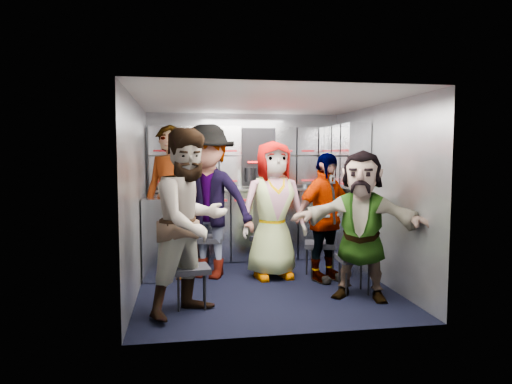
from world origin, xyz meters
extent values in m
plane|color=black|center=(0.00, 0.00, 0.00)|extent=(3.00, 3.00, 0.00)
cube|color=gray|center=(0.00, 1.50, 1.05)|extent=(2.80, 0.04, 2.10)
cube|color=gray|center=(-1.40, 0.00, 1.05)|extent=(0.04, 3.00, 2.10)
cube|color=gray|center=(1.40, 0.00, 1.05)|extent=(0.04, 3.00, 2.10)
cube|color=silver|center=(0.00, 0.00, 2.10)|extent=(2.80, 3.00, 0.02)
cube|color=#9DA1AC|center=(0.00, 1.29, 0.49)|extent=(2.68, 0.38, 0.99)
cube|color=#9DA1AC|center=(-1.19, 0.56, 0.49)|extent=(0.38, 0.76, 0.99)
cube|color=silver|center=(0.00, 1.29, 1.01)|extent=(2.68, 0.42, 0.03)
cube|color=#9DA1AC|center=(0.00, 1.35, 1.49)|extent=(2.68, 0.28, 0.82)
cube|color=#9DA1AC|center=(1.25, 0.70, 1.49)|extent=(0.28, 1.00, 0.82)
cube|color=#9DA1AC|center=(1.25, 0.60, 0.50)|extent=(0.28, 1.20, 1.00)
cube|color=maroon|center=(0.00, 1.09, 0.88)|extent=(2.60, 0.02, 0.03)
cube|color=black|center=(-0.83, -0.67, 0.38)|extent=(0.38, 0.37, 0.05)
cylinder|color=black|center=(-0.96, -0.78, 0.18)|extent=(0.02, 0.02, 0.36)
cylinder|color=black|center=(-0.71, -0.78, 0.18)|extent=(0.02, 0.02, 0.36)
cylinder|color=black|center=(-0.96, -0.56, 0.18)|extent=(0.02, 0.02, 0.36)
cylinder|color=black|center=(-0.71, -0.56, 0.18)|extent=(0.02, 0.02, 0.36)
cube|color=black|center=(-0.61, 0.61, 0.44)|extent=(0.46, 0.44, 0.06)
cylinder|color=black|center=(-0.76, 0.49, 0.21)|extent=(0.03, 0.03, 0.42)
cylinder|color=black|center=(-0.46, 0.49, 0.21)|extent=(0.03, 0.03, 0.42)
cylinder|color=black|center=(-0.76, 0.74, 0.21)|extent=(0.03, 0.03, 0.42)
cylinder|color=black|center=(-0.46, 0.74, 0.21)|extent=(0.03, 0.03, 0.42)
cube|color=black|center=(0.18, 0.47, 0.44)|extent=(0.50, 0.49, 0.06)
cylinder|color=black|center=(0.04, 0.35, 0.21)|extent=(0.03, 0.03, 0.42)
cylinder|color=black|center=(0.33, 0.35, 0.21)|extent=(0.03, 0.03, 0.42)
cylinder|color=black|center=(0.04, 0.60, 0.21)|extent=(0.03, 0.03, 0.42)
cylinder|color=black|center=(0.33, 0.60, 0.21)|extent=(0.03, 0.03, 0.42)
cube|color=black|center=(0.76, 0.23, 0.40)|extent=(0.44, 0.43, 0.06)
cylinder|color=black|center=(0.63, 0.11, 0.19)|extent=(0.02, 0.02, 0.38)
cylinder|color=black|center=(0.89, 0.11, 0.19)|extent=(0.02, 0.02, 0.38)
cylinder|color=black|center=(0.63, 0.34, 0.19)|extent=(0.02, 0.02, 0.38)
cylinder|color=black|center=(0.89, 0.34, 0.19)|extent=(0.02, 0.02, 0.38)
cube|color=black|center=(0.93, -0.48, 0.38)|extent=(0.36, 0.34, 0.05)
cylinder|color=black|center=(0.80, -0.58, 0.18)|extent=(0.02, 0.02, 0.36)
cylinder|color=black|center=(1.05, -0.58, 0.18)|extent=(0.02, 0.02, 0.36)
cylinder|color=black|center=(0.80, -0.37, 0.18)|extent=(0.02, 0.02, 0.36)
cylinder|color=black|center=(1.05, -0.37, 0.18)|extent=(0.02, 0.02, 0.36)
imported|color=black|center=(-1.05, 0.52, 0.93)|extent=(0.81, 0.71, 1.87)
imported|color=black|center=(-0.83, -0.85, 0.88)|extent=(1.08, 1.06, 1.75)
imported|color=black|center=(-0.61, 0.43, 0.94)|extent=(1.39, 1.16, 1.87)
imported|color=black|center=(0.18, 0.29, 0.84)|extent=(0.87, 0.62, 1.67)
imported|color=black|center=(0.76, 0.05, 0.77)|extent=(0.97, 0.75, 1.53)
imported|color=black|center=(0.93, -0.66, 0.78)|extent=(1.49, 1.08, 1.56)
cylinder|color=white|center=(-0.89, 1.24, 1.15)|extent=(0.07, 0.07, 0.24)
cylinder|color=white|center=(-0.12, 1.24, 1.16)|extent=(0.07, 0.07, 0.26)
cylinder|color=white|center=(0.84, 1.24, 1.15)|extent=(0.06, 0.06, 0.23)
cylinder|color=#C5B18B|center=(-1.19, 1.23, 1.08)|extent=(0.09, 0.09, 0.10)
cylinder|color=#C5B18B|center=(0.44, 1.23, 1.08)|extent=(0.07, 0.07, 0.09)
camera|label=1|loc=(-0.91, -5.12, 1.51)|focal=32.00mm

